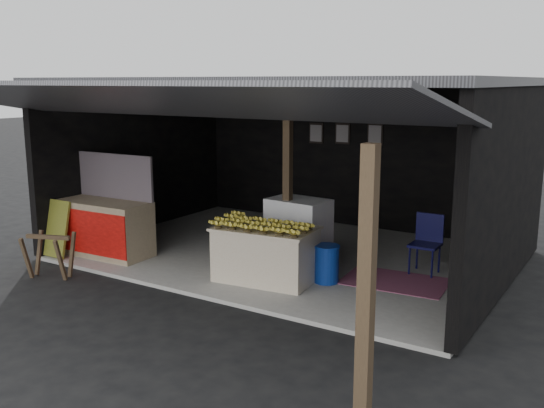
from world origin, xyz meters
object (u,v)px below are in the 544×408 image
Objects in this scene: neighbor_stall at (105,225)px; water_barrel at (327,265)px; banana_table at (266,254)px; white_crate at (298,231)px; sawhorse at (49,251)px; plastic_chair at (427,238)px.

neighbor_stall is 3.94m from water_barrel.
neighbor_stall is (-3.06, -0.30, 0.10)m from banana_table.
white_crate reaches higher than banana_table.
sawhorse is (0.13, -1.24, -0.14)m from neighbor_stall.
neighbor_stall is 5.32m from plastic_chair.
white_crate is 1.08m from water_barrel.
sawhorse is at bearing -152.55° from water_barrel.
neighbor_stall is 2.17× the size of sawhorse.
banana_table is 1.03m from white_crate.
white_crate reaches higher than sawhorse.
neighbor_stall is at bearing -151.29° from white_crate.
plastic_chair is (4.95, 1.96, 0.03)m from neighbor_stall.
white_crate is 3.30m from neighbor_stall.
banana_table is 1.71× the size of plastic_chair.
white_crate reaches higher than plastic_chair.
neighbor_stall is 1.25m from sawhorse.
banana_table is 1.48× the size of white_crate.
white_crate reaches higher than water_barrel.
banana_table is 2.95× the size of water_barrel.
plastic_chair reaches higher than water_barrel.
water_barrel is 0.58× the size of plastic_chair.
banana_table is at bearing 3.00° from neighbor_stall.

